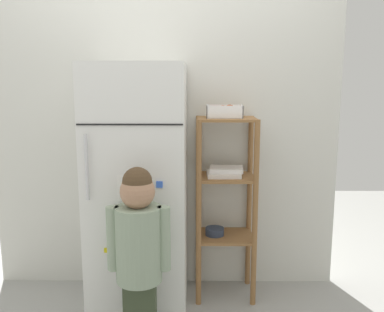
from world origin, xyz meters
The scene contains 6 objects.
ground_plane centered at (0.00, 0.00, 0.00)m, with size 6.00×6.00×0.00m, color #999993.
kitchen_wall_back centered at (0.00, 0.38, 1.04)m, with size 2.44×0.03×2.07m, color silver.
refrigerator centered at (-0.14, 0.02, 0.79)m, with size 0.59×0.69×1.57m.
child_standing centered at (-0.08, -0.47, 0.63)m, with size 0.33×0.25×1.04m.
pantry_shelf_unit centered at (0.42, 0.18, 0.73)m, with size 0.40×0.33×1.23m.
fruit_bin centered at (0.41, 0.18, 1.27)m, with size 0.23×0.16×0.09m.
Camera 1 is at (0.22, -2.52, 1.46)m, focal length 38.70 mm.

